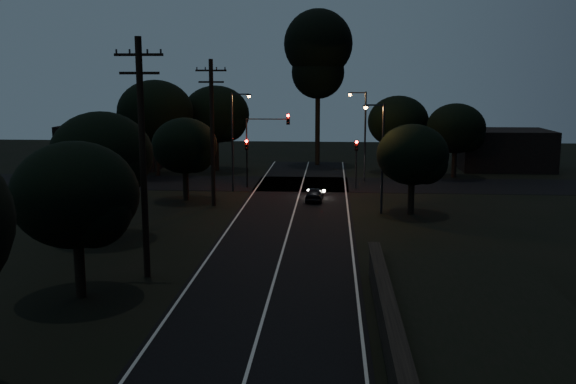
{
  "coord_description": "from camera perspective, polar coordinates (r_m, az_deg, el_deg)",
  "views": [
    {
      "loc": [
        2.6,
        -13.41,
        9.19
      ],
      "look_at": [
        0.0,
        24.0,
        2.5
      ],
      "focal_mm": 40.0,
      "sensor_mm": 36.0,
      "label": 1
    }
  ],
  "objects": [
    {
      "name": "tree_left_b",
      "position": [
        27.8,
        -18.1,
        -0.5
      ],
      "size": [
        5.23,
        5.23,
        6.65
      ],
      "color": "black",
      "rests_on": "ground"
    },
    {
      "name": "tree_far_nw",
      "position": [
        64.4,
        -6.24,
        6.75
      ],
      "size": [
        6.68,
        6.68,
        8.46
      ],
      "color": "black",
      "rests_on": "ground"
    },
    {
      "name": "signal_left",
      "position": [
        54.26,
        -3.68,
        3.37
      ],
      "size": [
        0.28,
        0.35,
        4.1
      ],
      "color": "black",
      "rests_on": "ground"
    },
    {
      "name": "utility_pole_mid",
      "position": [
        29.89,
        -12.8,
        3.23
      ],
      "size": [
        2.2,
        0.3,
        11.0
      ],
      "color": "black",
      "rests_on": "ground"
    },
    {
      "name": "signal_right",
      "position": [
        53.82,
        6.09,
        3.28
      ],
      "size": [
        0.28,
        0.35,
        4.1
      ],
      "color": "black",
      "rests_on": "ground"
    },
    {
      "name": "tree_far_w",
      "position": [
        61.57,
        -11.51,
        6.82
      ],
      "size": [
        7.08,
        7.08,
        9.02
      ],
      "color": "black",
      "rests_on": "ground"
    },
    {
      "name": "building_right",
      "position": [
        69.03,
        18.59,
        3.61
      ],
      "size": [
        9.0,
        7.0,
        4.0
      ],
      "primitive_type": "cube",
      "color": "black",
      "rests_on": "ground"
    },
    {
      "name": "tree_left_c",
      "position": [
        37.84,
        -16.0,
        2.98
      ],
      "size": [
        5.81,
        5.81,
        7.34
      ],
      "color": "black",
      "rests_on": "ground"
    },
    {
      "name": "utility_pole_far",
      "position": [
        46.37,
        -6.76,
        5.46
      ],
      "size": [
        2.2,
        0.3,
        10.5
      ],
      "color": "black",
      "rests_on": "ground"
    },
    {
      "name": "tree_far_ne",
      "position": [
        63.79,
        9.97,
        6.06
      ],
      "size": [
        5.93,
        5.93,
        7.5
      ],
      "color": "black",
      "rests_on": "ground"
    },
    {
      "name": "streetlight_b",
      "position": [
        57.66,
        6.68,
        5.52
      ],
      "size": [
        1.66,
        0.26,
        8.0
      ],
      "color": "black",
      "rests_on": "ground"
    },
    {
      "name": "streetlight_a",
      "position": [
        52.22,
        -4.77,
        5.08
      ],
      "size": [
        1.66,
        0.26,
        8.0
      ],
      "color": "black",
      "rests_on": "ground"
    },
    {
      "name": "signal_mast",
      "position": [
        53.91,
        -1.92,
        4.95
      ],
      "size": [
        3.7,
        0.35,
        6.25
      ],
      "color": "black",
      "rests_on": "ground"
    },
    {
      "name": "road_surface",
      "position": [
        45.55,
        0.62,
        -1.51
      ],
      "size": [
        60.0,
        70.0,
        0.03
      ],
      "color": "black",
      "rests_on": "ground"
    },
    {
      "name": "tree_left_d",
      "position": [
        48.83,
        -9.0,
        3.96
      ],
      "size": [
        4.94,
        4.94,
        6.26
      ],
      "color": "black",
      "rests_on": "ground"
    },
    {
      "name": "building_left",
      "position": [
        69.56,
        -15.04,
        4.0
      ],
      "size": [
        10.0,
        8.0,
        4.4
      ],
      "primitive_type": "cube",
      "color": "black",
      "rests_on": "ground"
    },
    {
      "name": "tall_pine",
      "position": [
        68.48,
        2.69,
        12.24
      ],
      "size": [
        7.16,
        7.16,
        16.27
      ],
      "color": "black",
      "rests_on": "ground"
    },
    {
      "name": "car",
      "position": [
        48.36,
        2.38,
        -0.2
      ],
      "size": [
        1.43,
        3.21,
        1.07
      ],
      "primitive_type": "imported",
      "rotation": [
        0.0,
        0.0,
        3.09
      ],
      "color": "black",
      "rests_on": "ground"
    },
    {
      "name": "tree_right_a",
      "position": [
        43.98,
        11.24,
        3.13
      ],
      "size": [
        4.85,
        4.85,
        6.16
      ],
      "color": "black",
      "rests_on": "ground"
    },
    {
      "name": "streetlight_c",
      "position": [
        43.8,
        8.2,
        3.67
      ],
      "size": [
        1.46,
        0.26,
        7.5
      ],
      "color": "black",
      "rests_on": "ground"
    },
    {
      "name": "tree_far_e",
      "position": [
        61.59,
        14.88,
        5.38
      ],
      "size": [
        5.43,
        5.43,
        6.89
      ],
      "color": "black",
      "rests_on": "ground"
    }
  ]
}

